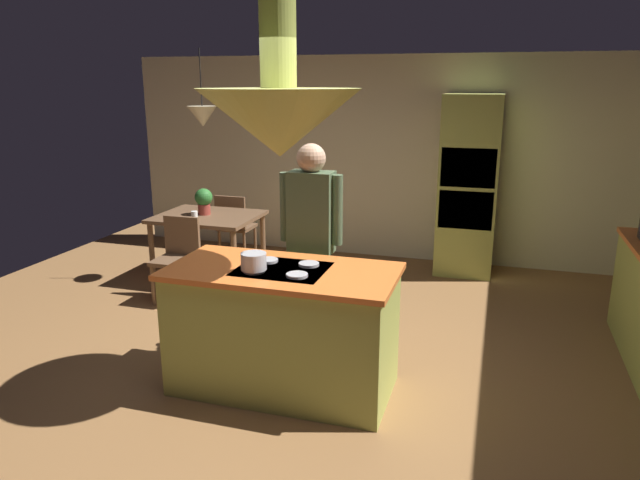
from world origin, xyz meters
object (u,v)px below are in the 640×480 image
chair_by_back_wall (234,224)px  potted_plant_on_table (204,200)px  person_at_island (311,234)px  cooking_pot_on_cooktop (254,261)px  oven_tower (468,186)px  cup_on_table (194,215)px  kitchen_island (283,329)px  dining_table (208,223)px  chair_facing_island (178,253)px

chair_by_back_wall → potted_plant_on_table: (-0.05, -0.66, 0.42)m
person_at_island → cooking_pot_on_cooktop: bearing=-100.8°
chair_by_back_wall → oven_tower: bearing=-170.6°
cooking_pot_on_cooktop → potted_plant_on_table: bearing=125.3°
oven_tower → cup_on_table: size_ratio=23.26×
kitchen_island → oven_tower: (1.10, 3.24, 0.58)m
potted_plant_on_table → cup_on_table: 0.28m
chair_by_back_wall → cup_on_table: bearing=87.6°
chair_by_back_wall → cooking_pot_on_cooktop: (1.54, -2.91, 0.51)m
cup_on_table → dining_table: bearing=80.4°
oven_tower → chair_facing_island: oven_tower is taller
kitchen_island → oven_tower: 3.47m
oven_tower → cooking_pot_on_cooktop: 3.60m
kitchen_island → dining_table: (-1.70, 2.10, 0.19)m
potted_plant_on_table → cup_on_table: bearing=-87.5°
chair_facing_island → potted_plant_on_table: 0.82m
kitchen_island → cooking_pot_on_cooktop: cooking_pot_on_cooktop is taller
chair_by_back_wall → cooking_pot_on_cooktop: bearing=117.9°
chair_facing_island → cooking_pot_on_cooktop: cooking_pot_on_cooktop is taller
kitchen_island → cup_on_table: kitchen_island is taller
cup_on_table → cooking_pot_on_cooktop: size_ratio=0.50×
chair_by_back_wall → potted_plant_on_table: potted_plant_on_table is taller
dining_table → chair_facing_island: 0.70m
kitchen_island → cooking_pot_on_cooktop: (-0.16, -0.13, 0.54)m
chair_facing_island → chair_by_back_wall: (0.00, 1.36, 0.00)m
kitchen_island → chair_by_back_wall: bearing=121.5°
kitchen_island → chair_by_back_wall: 3.26m
oven_tower → person_at_island: size_ratio=1.19×
kitchen_island → person_at_island: 0.88m
potted_plant_on_table → chair_by_back_wall: bearing=85.7°
dining_table → cooking_pot_on_cooktop: bearing=-55.4°
oven_tower → cup_on_table: (-2.84, -1.37, -0.24)m
person_at_island → cup_on_table: person_at_island is taller
kitchen_island → chair_by_back_wall: kitchen_island is taller
person_at_island → cup_on_table: bearing=145.7°
dining_table → potted_plant_on_table: (-0.05, 0.02, 0.26)m
oven_tower → chair_by_back_wall: oven_tower is taller
cooking_pot_on_cooktop → chair_facing_island: bearing=134.8°
chair_facing_island → cup_on_table: 0.54m
oven_tower → chair_by_back_wall: size_ratio=2.41×
dining_table → potted_plant_on_table: size_ratio=3.76×
kitchen_island → cooking_pot_on_cooktop: bearing=-140.9°
oven_tower → cooking_pot_on_cooktop: size_ratio=11.63×
potted_plant_on_table → cup_on_table: potted_plant_on_table is taller
oven_tower → chair_by_back_wall: 2.89m
kitchen_island → person_at_island: size_ratio=0.94×
chair_by_back_wall → chair_facing_island: bearing=90.0°
cup_on_table → potted_plant_on_table: bearing=92.5°
oven_tower → potted_plant_on_table: oven_tower is taller
oven_tower → dining_table: (-2.80, -1.14, -0.38)m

